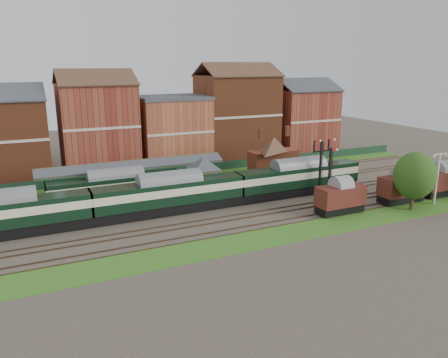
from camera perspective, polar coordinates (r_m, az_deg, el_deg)
name	(u,v)px	position (r m, az deg, el deg)	size (l,w,h in m)	color
ground	(234,204)	(58.42, 1.30, -3.25)	(160.00, 160.00, 0.00)	#473D33
grass_back	(191,176)	(72.51, -4.32, 0.35)	(90.00, 4.50, 0.06)	#2D6619
grass_front	(282,234)	(48.61, 7.65, -7.17)	(90.00, 5.00, 0.06)	#2D6619
fence	(187,170)	(74.15, -4.89, 1.24)	(90.00, 0.12, 1.50)	#193823
platform	(175,186)	(65.09, -6.48, -0.97)	(55.00, 3.40, 1.00)	#2D2D2D
signal_box	(204,177)	(59.17, -2.68, 0.20)	(5.40, 5.40, 6.00)	#5C6F4F
brick_hut	(255,185)	(63.06, 4.07, -0.77)	(3.20, 2.64, 2.94)	maroon
station_building	(274,154)	(71.32, 6.49, 3.29)	(8.10, 8.10, 5.90)	brown
canopy	(133,163)	(62.51, -11.80, 2.01)	(26.00, 3.89, 4.08)	#454D30
semaphore_bracket	(321,165)	(61.36, 12.51, 1.78)	(3.60, 0.25, 8.18)	black
semaphore_siding	(329,178)	(56.82, 13.61, 0.17)	(1.23, 0.25, 8.00)	black
yard_lamp	(437,175)	(63.54, 26.08, 0.44)	(2.60, 0.22, 7.00)	beige
town_backdrop	(171,128)	(79.42, -6.88, 6.69)	(69.00, 10.00, 16.00)	brown
dmu_train	(170,194)	(54.46, -7.07, -1.90)	(57.15, 3.00, 4.39)	black
platform_railcar	(116,187)	(59.33, -13.90, -1.02)	(17.46, 2.75, 4.02)	black
goods_van_a	(340,197)	(56.05, 14.95, -2.30)	(6.10, 2.64, 3.70)	black
goods_van_b	(402,187)	(62.99, 22.18, -0.97)	(6.29, 2.73, 3.82)	black
goods_van_c	(441,181)	(68.63, 26.51, -0.18)	(6.38, 2.77, 3.87)	black
tree_far	(415,176)	(59.54, 23.66, 0.40)	(5.19, 5.19, 7.57)	#382619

